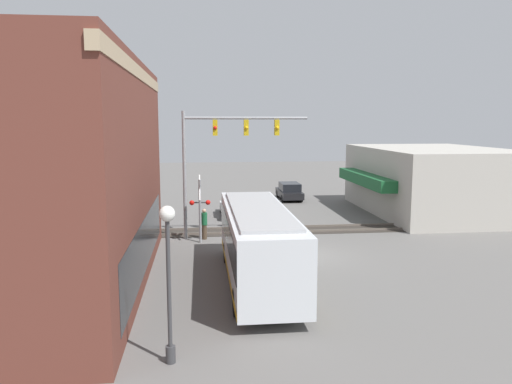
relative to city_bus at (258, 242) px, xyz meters
name	(u,v)px	position (x,y,z in m)	size (l,w,h in m)	color
ground_plane	(303,255)	(4.09, -2.80, -1.80)	(120.00, 120.00, 0.00)	#605E5B
brick_building	(24,176)	(0.61, 9.46, 2.83)	(16.91, 9.59, 9.26)	brown
shop_building	(432,180)	(15.11, -14.88, 0.63)	(13.86, 10.47, 4.86)	#B2ADA3
city_bus	(258,242)	(0.00, 0.00, 0.00)	(10.78, 2.59, 3.26)	silver
traffic_signal_gantry	(221,145)	(8.47, 1.16, 3.66)	(0.42, 7.24, 7.40)	gray
crossing_signal	(200,203)	(7.46, 2.41, 0.50)	(1.41, 1.18, 3.81)	gray
streetlamp	(168,270)	(-6.78, 3.28, 0.92)	(0.44, 0.44, 4.53)	#38383A
rail_track_near	(283,230)	(10.09, -2.80, -1.77)	(2.60, 60.00, 0.15)	#332D28
parked_car_white	(233,207)	(15.41, 0.00, -1.16)	(4.60, 1.82, 1.36)	silver
parked_car_black	(289,192)	(22.43, -5.40, -1.11)	(4.42, 1.82, 1.50)	black
pedestrian_at_crossing	(204,224)	(8.25, 2.17, -0.88)	(0.34, 0.34, 1.80)	#473828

